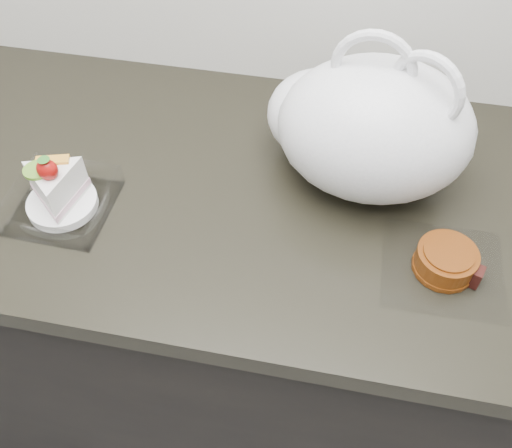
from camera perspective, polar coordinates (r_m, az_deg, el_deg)
counter at (r=1.35m, az=-1.04°, el=-9.24°), size 2.04×0.64×0.90m
cake_tray at (r=0.98m, az=-19.08°, el=2.76°), size 0.16×0.16×0.12m
mooncake_wrap at (r=0.91m, az=18.48°, el=-3.67°), size 0.19×0.17×0.04m
plastic_bag at (r=0.94m, az=10.71°, el=9.62°), size 0.39×0.33×0.29m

